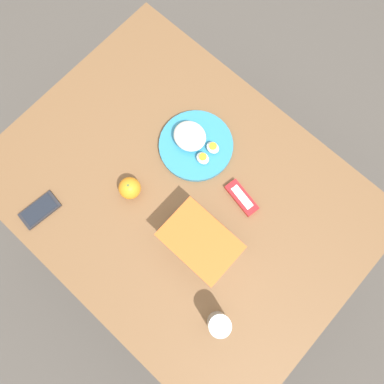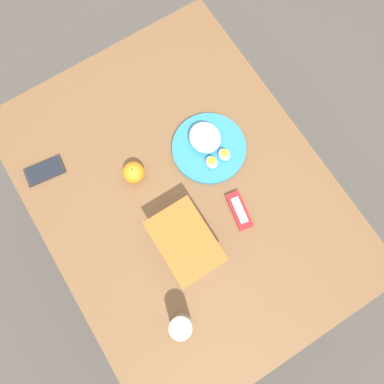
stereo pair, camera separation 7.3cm
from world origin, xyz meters
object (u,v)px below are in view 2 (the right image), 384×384
(candy_bar, at_px, (239,211))
(drinking_glass, at_px, (181,326))
(cell_phone, at_px, (45,171))
(orange_fruit, at_px, (134,172))
(food_container, at_px, (185,243))
(rice_plate, at_px, (208,145))

(candy_bar, distance_m, drinking_glass, 0.38)
(candy_bar, xyz_separation_m, cell_phone, (0.44, 0.45, -0.00))
(candy_bar, xyz_separation_m, drinking_glass, (-0.19, 0.33, 0.05))
(cell_phone, bearing_deg, orange_fruit, -124.97)
(food_container, relative_size, rice_plate, 0.89)
(food_container, relative_size, drinking_glass, 1.92)
(food_container, distance_m, drinking_glass, 0.23)
(orange_fruit, relative_size, rice_plate, 0.29)
(candy_bar, bearing_deg, food_container, 89.87)
(food_container, bearing_deg, orange_fruit, 4.19)
(cell_phone, bearing_deg, candy_bar, -134.11)
(rice_plate, distance_m, candy_bar, 0.23)
(cell_phone, bearing_deg, drinking_glass, -168.76)
(food_container, relative_size, candy_bar, 1.72)
(orange_fruit, bearing_deg, candy_bar, -141.69)
(orange_fruit, height_order, candy_bar, orange_fruit)
(food_container, xyz_separation_m, rice_plate, (0.23, -0.23, -0.03))
(drinking_glass, bearing_deg, food_container, -34.87)
(orange_fruit, bearing_deg, cell_phone, 55.03)
(candy_bar, relative_size, drinking_glass, 1.12)
(food_container, height_order, candy_bar, food_container)
(rice_plate, relative_size, cell_phone, 1.87)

